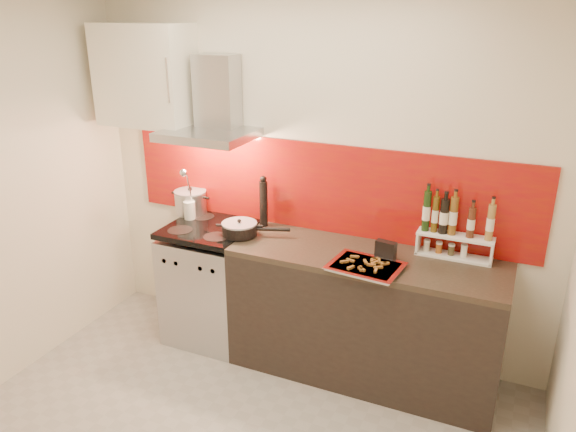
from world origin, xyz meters
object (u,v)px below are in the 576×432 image
at_px(range_stove, 212,284).
at_px(stock_pot, 191,202).
at_px(saute_pan, 241,229).
at_px(pepper_mill, 264,202).
at_px(baking_tray, 366,266).
at_px(counter, 364,316).

xyz_separation_m(range_stove, stock_pot, (-0.27, 0.19, 0.56)).
bearing_deg(saute_pan, stock_pot, 157.81).
distance_m(saute_pan, pepper_mill, 0.28).
relative_size(stock_pot, saute_pan, 0.53).
relative_size(range_stove, saute_pan, 1.95).
bearing_deg(saute_pan, pepper_mill, 75.46).
bearing_deg(range_stove, baking_tray, -8.43).
bearing_deg(counter, saute_pan, -177.29).
bearing_deg(pepper_mill, baking_tray, -23.40).
distance_m(range_stove, saute_pan, 0.59).
relative_size(counter, stock_pot, 7.29).
height_order(saute_pan, baking_tray, saute_pan).
bearing_deg(range_stove, pepper_mill, 30.06).
xyz_separation_m(counter, saute_pan, (-0.91, -0.04, 0.50)).
relative_size(range_stove, stock_pot, 3.68).
bearing_deg(baking_tray, range_stove, 171.57).
xyz_separation_m(stock_pot, pepper_mill, (0.62, 0.01, 0.08)).
bearing_deg(range_stove, counter, 0.23).
bearing_deg(pepper_mill, saute_pan, -104.54).
distance_m(range_stove, stock_pot, 0.65).
height_order(pepper_mill, baking_tray, pepper_mill).
bearing_deg(counter, baking_tray, -76.93).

